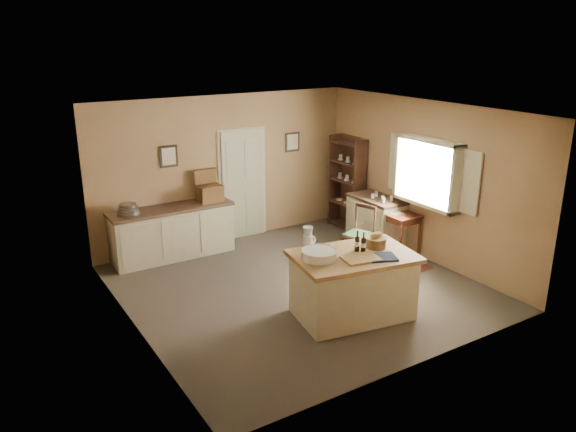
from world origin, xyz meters
name	(u,v)px	position (x,y,z in m)	size (l,w,h in m)	color
ground	(299,287)	(0.00, 0.00, 0.00)	(5.00, 5.00, 0.00)	#4C443A
wall_back	(225,170)	(0.00, 2.50, 1.35)	(5.00, 0.10, 2.70)	#9B7A55
wall_front	(422,259)	(0.00, -2.50, 1.35)	(5.00, 0.10, 2.70)	#9B7A55
wall_left	(130,235)	(-2.50, 0.00, 1.35)	(0.10, 5.00, 2.70)	#9B7A55
wall_right	(423,181)	(2.50, 0.00, 1.35)	(0.10, 5.00, 2.70)	#9B7A55
ceiling	(300,111)	(0.00, 0.00, 2.70)	(5.00, 5.00, 0.00)	silver
door	(243,183)	(0.35, 2.47, 1.05)	(0.97, 0.06, 2.11)	#B1B395
framed_prints	(234,149)	(0.20, 2.48, 1.72)	(2.82, 0.02, 0.38)	black
window	(430,172)	(2.42, -0.20, 1.55)	(0.25, 1.99, 1.12)	beige
work_island	(352,283)	(0.13, -1.13, 0.48)	(1.77, 1.31, 1.20)	beige
sideboard	(173,230)	(-1.16, 2.20, 0.48)	(2.12, 0.60, 1.18)	beige
rug	(377,260)	(1.75, 0.20, 0.00)	(1.10, 1.60, 0.01)	#4A1613
writing_desk	(396,218)	(2.20, 0.29, 0.66)	(0.51, 0.84, 0.82)	#3D1C11
desk_chair	(358,236)	(1.39, 0.30, 0.48)	(0.45, 0.45, 0.96)	black
right_cabinet	(376,221)	(2.20, 0.80, 0.46)	(0.60, 1.07, 0.99)	beige
shelving_unit	(349,183)	(2.35, 1.83, 0.92)	(0.31, 0.83, 1.83)	black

